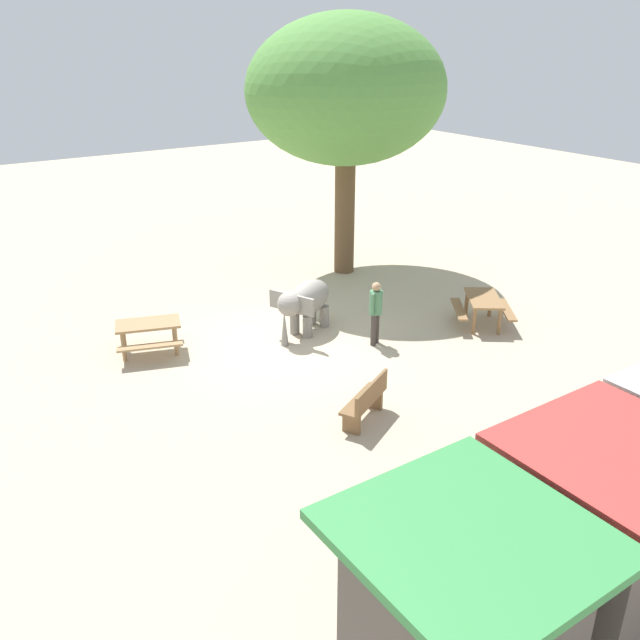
{
  "coord_description": "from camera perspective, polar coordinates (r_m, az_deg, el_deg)",
  "views": [
    {
      "loc": [
        7.71,
        13.03,
        7.13
      ],
      "look_at": [
        -0.45,
        0.84,
        0.8
      ],
      "focal_mm": 37.55,
      "sensor_mm": 36.0,
      "label": 1
    }
  ],
  "objects": [
    {
      "name": "elephant",
      "position": [
        16.93,
        -1.28,
        1.58
      ],
      "size": [
        1.91,
        1.54,
        1.34
      ],
      "rotation": [
        0.0,
        0.0,
        0.41
      ],
      "color": "gray",
      "rests_on": "ground_plane"
    },
    {
      "name": "market_stall_red",
      "position": [
        9.76,
        23.21,
        -16.81
      ],
      "size": [
        2.5,
        2.5,
        2.52
      ],
      "color": "#59514C",
      "rests_on": "ground_plane"
    },
    {
      "name": "market_stall_green",
      "position": [
        8.15,
        11.84,
        -24.61
      ],
      "size": [
        2.5,
        2.5,
        2.52
      ],
      "color": "#59514C",
      "rests_on": "ground_plane"
    },
    {
      "name": "shade_tree_main",
      "position": [
        20.64,
        2.27,
        18.88
      ],
      "size": [
        6.06,
        5.56,
        7.72
      ],
      "color": "brown",
      "rests_on": "ground_plane"
    },
    {
      "name": "person_handler",
      "position": [
        16.32,
        4.77,
        0.99
      ],
      "size": [
        0.46,
        0.32,
        1.62
      ],
      "rotation": [
        0.0,
        0.0,
        -1.07
      ],
      "color": "#3F3833",
      "rests_on": "ground_plane"
    },
    {
      "name": "wooden_bench",
      "position": [
        13.28,
        3.97,
        -6.82
      ],
      "size": [
        1.43,
        1.01,
        0.88
      ],
      "rotation": [
        0.0,
        0.0,
        3.63
      ],
      "color": "brown",
      "rests_on": "ground_plane"
    },
    {
      "name": "picnic_table_near",
      "position": [
        16.48,
        -14.41,
        -0.84
      ],
      "size": [
        1.9,
        1.88,
        0.78
      ],
      "rotation": [
        0.0,
        0.0,
        5.96
      ],
      "color": "#9E7A51",
      "rests_on": "ground_plane"
    },
    {
      "name": "picnic_table_far",
      "position": [
        17.99,
        13.74,
        1.31
      ],
      "size": [
        2.08,
        2.08,
        0.78
      ],
      "rotation": [
        0.0,
        0.0,
        4.08
      ],
      "color": "olive",
      "rests_on": "ground_plane"
    },
    {
      "name": "ground_plane",
      "position": [
        16.74,
        -2.9,
        -1.91
      ],
      "size": [
        60.0,
        60.0,
        0.0
      ],
      "primitive_type": "plane",
      "color": "#BAA88C"
    }
  ]
}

